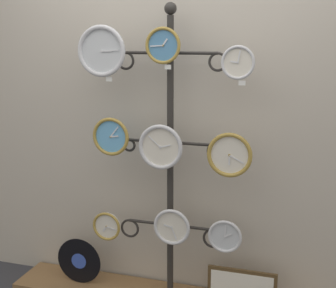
{
  "coord_description": "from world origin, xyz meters",
  "views": [
    {
      "loc": [
        0.85,
        -2.4,
        1.75
      ],
      "look_at": [
        0.0,
        0.36,
        1.11
      ],
      "focal_mm": 50.0,
      "sensor_mm": 36.0,
      "label": 1
    }
  ],
  "objects": [
    {
      "name": "clock_bottom_right",
      "position": [
        0.38,
        0.34,
        0.55
      ],
      "size": [
        0.22,
        0.04,
        0.22
      ],
      "color": "silver"
    },
    {
      "name": "price_tag_lower",
      "position": [
        0.46,
        0.31,
        1.51
      ],
      "size": [
        0.04,
        0.0,
        0.03
      ],
      "color": "white"
    },
    {
      "name": "clock_bottom_center",
      "position": [
        0.04,
        0.31,
        0.58
      ],
      "size": [
        0.24,
        0.04,
        0.24
      ],
      "color": "silver"
    },
    {
      "name": "display_stand",
      "position": [
        0.0,
        0.41,
        0.75
      ],
      "size": [
        0.71,
        0.36,
        1.98
      ],
      "color": "#282623",
      "rests_on": "ground_plane"
    },
    {
      "name": "clock_middle_left",
      "position": [
        -0.36,
        0.3,
        1.15
      ],
      "size": [
        0.25,
        0.04,
        0.25
      ],
      "color": "#60A8DB"
    },
    {
      "name": "clock_top_left",
      "position": [
        -0.41,
        0.3,
        1.69
      ],
      "size": [
        0.32,
        0.04,
        0.32
      ],
      "color": "silver"
    },
    {
      "name": "clock_top_center",
      "position": [
        -0.02,
        0.33,
        1.72
      ],
      "size": [
        0.22,
        0.04,
        0.22
      ],
      "color": "#4C84B2"
    },
    {
      "name": "clock_middle_center",
      "position": [
        -0.03,
        0.32,
        1.1
      ],
      "size": [
        0.29,
        0.04,
        0.29
      ],
      "color": "silver"
    },
    {
      "name": "price_tag_upper",
      "position": [
        -0.37,
        0.3,
        1.52
      ],
      "size": [
        0.04,
        0.0,
        0.03
      ],
      "color": "white"
    },
    {
      "name": "price_tag_mid",
      "position": [
        0.01,
        0.33,
        1.59
      ],
      "size": [
        0.04,
        0.0,
        0.03
      ],
      "color": "white"
    },
    {
      "name": "clock_top_right",
      "position": [
        0.43,
        0.32,
        1.63
      ],
      "size": [
        0.2,
        0.04,
        0.2
      ],
      "color": "silver"
    },
    {
      "name": "clock_middle_right",
      "position": [
        0.4,
        0.31,
        1.08
      ],
      "size": [
        0.28,
        0.04,
        0.28
      ],
      "color": "silver"
    },
    {
      "name": "clock_bottom_left",
      "position": [
        -0.41,
        0.3,
        0.53
      ],
      "size": [
        0.2,
        0.04,
        0.2
      ],
      "color": "silver"
    },
    {
      "name": "vinyl_record",
      "position": [
        -0.65,
        0.34,
        0.23
      ],
      "size": [
        0.33,
        0.01,
        0.33
      ],
      "color": "black",
      "rests_on": "low_shelf"
    },
    {
      "name": "shop_wall",
      "position": [
        0.0,
        0.57,
        1.4
      ],
      "size": [
        4.4,
        0.04,
        2.8
      ],
      "color": "#BCB2A3",
      "rests_on": "ground_plane"
    }
  ]
}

